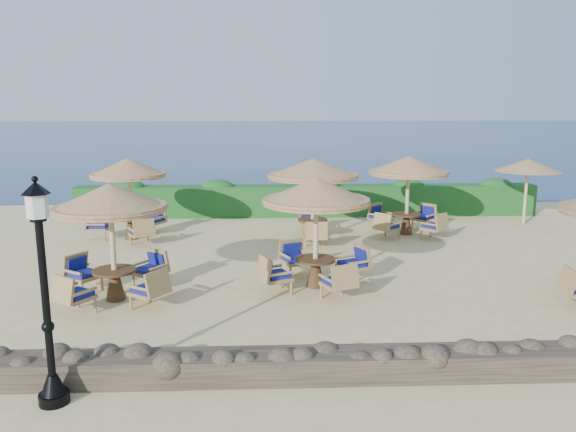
{
  "coord_description": "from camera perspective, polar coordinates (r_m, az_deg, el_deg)",
  "views": [
    {
      "loc": [
        -1.66,
        -14.53,
        4.35
      ],
      "look_at": [
        -1.03,
        0.66,
        1.3
      ],
      "focal_mm": 35.0,
      "sensor_mm": 36.0,
      "label": 1
    }
  ],
  "objects": [
    {
      "name": "extra_parasol",
      "position": [
        21.99,
        23.2,
        4.74
      ],
      "size": [
        2.3,
        2.3,
        2.41
      ],
      "color": "beige",
      "rests_on": "ground"
    },
    {
      "name": "lamp_post",
      "position": [
        8.81,
        -23.39,
        -8.16
      ],
      "size": [
        0.44,
        0.44,
        3.31
      ],
      "color": "black",
      "rests_on": "ground"
    },
    {
      "name": "hedge",
      "position": [
        22.12,
        1.97,
        1.58
      ],
      "size": [
        18.0,
        0.9,
        1.2
      ],
      "primitive_type": "cube",
      "color": "#184B1D",
      "rests_on": "ground"
    },
    {
      "name": "sea",
      "position": [
        84.66,
        -1.25,
        8.4
      ],
      "size": [
        160.0,
        160.0,
        0.0
      ],
      "primitive_type": "plane",
      "color": "navy",
      "rests_on": "ground"
    },
    {
      "name": "cafe_set_0",
      "position": [
        12.94,
        -17.51,
        -0.86
      ],
      "size": [
        2.71,
        2.71,
        2.65
      ],
      "color": "beige",
      "rests_on": "ground"
    },
    {
      "name": "cafe_set_3",
      "position": [
        18.77,
        -15.87,
        3.12
      ],
      "size": [
        2.6,
        2.77,
        2.65
      ],
      "color": "beige",
      "rests_on": "ground"
    },
    {
      "name": "cafe_set_4",
      "position": [
        17.83,
        2.55,
        3.86
      ],
      "size": [
        2.92,
        2.92,
        2.65
      ],
      "color": "beige",
      "rests_on": "ground"
    },
    {
      "name": "cafe_set_1",
      "position": [
        13.26,
        2.86,
        0.05
      ],
      "size": [
        2.85,
        2.85,
        2.65
      ],
      "color": "beige",
      "rests_on": "ground"
    },
    {
      "name": "stone_wall",
      "position": [
        9.45,
        8.25,
        -14.7
      ],
      "size": [
        15.0,
        0.65,
        0.44
      ],
      "primitive_type": "cube",
      "color": "brown",
      "rests_on": "ground"
    },
    {
      "name": "ground",
      "position": [
        15.26,
        3.98,
        -5.24
      ],
      "size": [
        120.0,
        120.0,
        0.0
      ],
      "primitive_type": "plane",
      "color": "beige",
      "rests_on": "ground"
    },
    {
      "name": "cafe_set_5",
      "position": [
        19.18,
        12.09,
        3.43
      ],
      "size": [
        2.69,
        2.69,
        2.65
      ],
      "color": "beige",
      "rests_on": "ground"
    }
  ]
}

